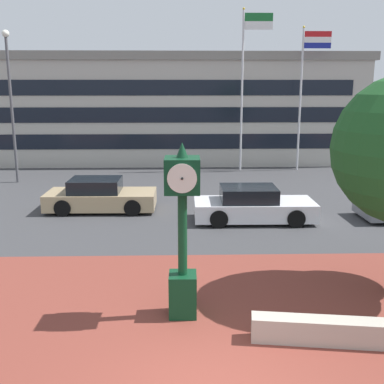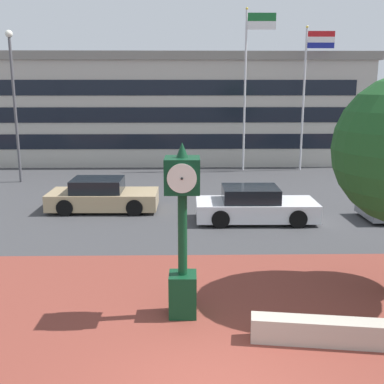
% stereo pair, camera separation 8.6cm
% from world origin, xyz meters
% --- Properties ---
extents(plaza_brick_paving, '(44.00, 10.54, 0.01)m').
position_xyz_m(plaza_brick_paving, '(0.00, 1.27, 0.00)').
color(plaza_brick_paving, brown).
rests_on(plaza_brick_paving, ground).
extents(planter_wall, '(3.22, 0.83, 0.50)m').
position_xyz_m(planter_wall, '(2.44, 1.65, 0.25)').
color(planter_wall, '#ADA393').
rests_on(planter_wall, ground).
extents(street_clock, '(0.73, 0.83, 3.75)m').
position_xyz_m(street_clock, '(-0.48, 2.91, 1.92)').
color(street_clock, '#0C381E').
rests_on(street_clock, ground).
extents(car_street_mid, '(4.38, 1.94, 1.28)m').
position_xyz_m(car_street_mid, '(2.14, 10.07, 0.57)').
color(car_street_mid, silver).
rests_on(car_street_mid, ground).
extents(car_street_far, '(4.30, 1.99, 1.28)m').
position_xyz_m(car_street_far, '(-3.70, 11.75, 0.57)').
color(car_street_far, tan).
rests_on(car_street_far, ground).
extents(flagpole_primary, '(1.71, 0.14, 9.08)m').
position_xyz_m(flagpole_primary, '(3.25, 20.75, 5.34)').
color(flagpole_primary, silver).
rests_on(flagpole_primary, ground).
extents(flagpole_secondary, '(1.66, 0.14, 8.13)m').
position_xyz_m(flagpole_secondary, '(6.64, 20.75, 4.83)').
color(flagpole_secondary, silver).
rests_on(flagpole_secondary, ground).
extents(civic_building, '(24.57, 13.78, 6.85)m').
position_xyz_m(civic_building, '(-1.03, 28.47, 3.43)').
color(civic_building, '#B2ADA3').
rests_on(civic_building, ground).
extents(street_lamp_post, '(0.36, 0.36, 7.51)m').
position_xyz_m(street_lamp_post, '(-8.89, 17.47, 4.52)').
color(street_lamp_post, '#4C4C51').
rests_on(street_lamp_post, ground).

